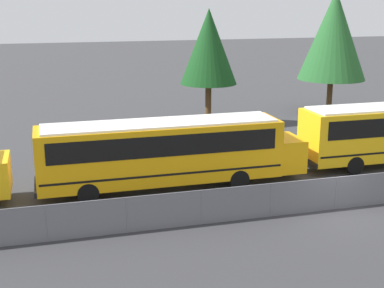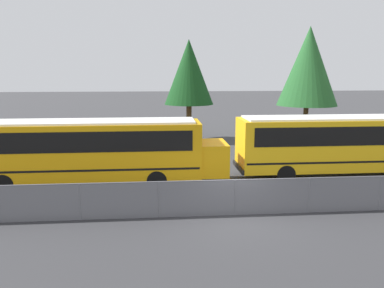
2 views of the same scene
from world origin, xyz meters
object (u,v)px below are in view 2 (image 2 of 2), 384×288
at_px(school_bus_3, 90,147).
at_px(tree_0, 308,66).
at_px(tree_2, 189,72).
at_px(school_bus_4, 349,141).

relative_size(school_bus_3, tree_0, 1.35).
height_order(tree_0, tree_2, tree_0).
bearing_deg(school_bus_3, tree_0, 40.24).
bearing_deg(school_bus_4, school_bus_3, -177.74).
relative_size(tree_0, tree_2, 1.16).
distance_m(school_bus_4, tree_0, 14.50).
relative_size(school_bus_4, tree_2, 1.57).
xyz_separation_m(school_bus_4, tree_2, (-7.83, 11.86, 3.68)).
height_order(school_bus_3, tree_0, tree_0).
xyz_separation_m(school_bus_3, tree_2, (5.92, 12.40, 3.68)).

